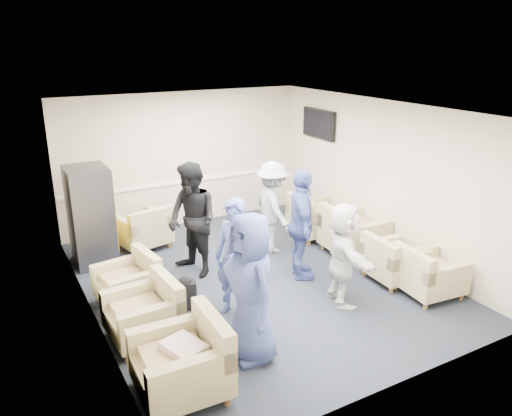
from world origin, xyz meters
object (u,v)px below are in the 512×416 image
armchair_left_near (186,363)px  person_mid_right (301,225)px  person_back_left (193,220)px  armchair_right_midnear (392,262)px  person_back_right (273,207)px  armchair_corner (144,230)px  armchair_right_far (313,219)px  armchair_right_midfar (351,234)px  person_front_left (250,288)px  person_mid_left (235,259)px  armchair_left_mid (147,314)px  armchair_right_near (426,275)px  person_front_right (343,254)px  vending_machine (91,216)px  armchair_left_far (131,283)px

armchair_left_near → person_mid_right: person_mid_right is taller
armchair_left_near → person_back_left: person_back_left is taller
armchair_right_midnear → person_back_right: 2.27m
armchair_corner → armchair_right_far: bearing=148.4°
armchair_right_midfar → person_front_left: size_ratio=0.54×
armchair_right_far → armchair_left_near: bearing=133.5°
person_mid_left → person_back_right: (1.59, 1.66, -0.02)m
person_back_right → armchair_left_mid: bearing=125.0°
armchair_right_far → person_back_right: size_ratio=0.58×
armchair_right_midnear → person_back_right: (-1.03, 1.95, 0.50)m
armchair_right_far → person_mid_left: person_mid_left is taller
armchair_right_near → person_front_right: 1.38m
armchair_right_midfar → person_back_left: (-2.72, 0.64, 0.55)m
person_back_right → person_mid_right: size_ratio=0.92×
armchair_right_midnear → person_back_left: bearing=59.1°
armchair_right_far → person_back_right: (-1.04, -0.20, 0.47)m
armchair_right_midnear → armchair_corner: size_ratio=0.83×
person_mid_right → vending_machine: bearing=75.0°
armchair_left_mid → person_front_right: 2.81m
armchair_right_midnear → armchair_right_far: (0.01, 2.15, 0.03)m
vending_machine → person_back_left: person_back_left is taller
armchair_right_midnear → person_mid_right: 1.55m
armchair_left_mid → person_mid_right: bearing=97.1°
armchair_right_near → person_back_right: (-1.14, 2.56, 0.50)m
vending_machine → armchair_left_near: bearing=-88.1°
armchair_right_midnear → armchair_right_far: size_ratio=0.89×
armchair_left_far → person_front_right: (2.67, -1.47, 0.45)m
armchair_corner → person_front_left: (0.13, -3.87, 0.58)m
person_back_left → person_mid_right: 1.72m
person_mid_left → person_back_left: size_ratio=0.91×
person_front_left → person_mid_left: bearing=162.2°
person_front_left → person_mid_right: person_front_left is taller
armchair_left_near → armchair_left_far: (0.03, 2.24, -0.06)m
person_back_right → armchair_right_near: bearing=-151.1°
armchair_right_near → armchair_corner: 4.93m
armchair_left_mid → person_mid_right: (2.67, 0.50, 0.56)m
person_mid_left → person_front_right: 1.56m
armchair_right_near → person_front_left: size_ratio=0.49×
armchair_left_far → person_back_right: (2.77, 0.64, 0.51)m
armchair_right_far → person_front_left: size_ratio=0.52×
armchair_right_midnear → armchair_right_far: 2.15m
armchair_left_mid → armchair_right_far: (3.87, 1.84, 0.02)m
person_back_right → person_front_right: size_ratio=1.08×
armchair_corner → person_back_left: (0.40, -1.43, 0.58)m
person_back_left → armchair_left_far: bearing=-83.8°
person_mid_right → person_mid_left: bearing=133.6°
armchair_right_near → person_front_left: bearing=96.6°
armchair_left_near → armchair_left_far: 2.24m
armchair_right_midnear → person_front_left: size_ratio=0.46×
armchair_right_near → armchair_right_midfar: 1.74m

